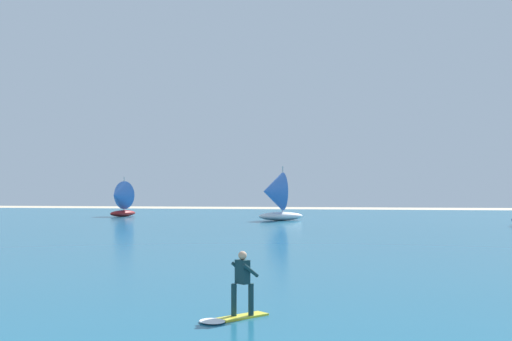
# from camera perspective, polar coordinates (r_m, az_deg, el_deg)

# --- Properties ---
(ocean) EXTENTS (160.00, 90.00, 0.10)m
(ocean) POSITION_cam_1_polar(r_m,az_deg,el_deg) (50.25, 5.34, -5.32)
(ocean) COLOR #1E607F
(ocean) RESTS_ON ground
(kitesurfer) EXTENTS (1.71, 1.84, 1.67)m
(kitesurfer) POSITION_cam_1_polar(r_m,az_deg,el_deg) (16.11, -1.76, -11.09)
(kitesurfer) COLOR yellow
(kitesurfer) RESTS_ON ocean
(sailboat_trailing) EXTENTS (3.57, 3.98, 4.48)m
(sailboat_trailing) POSITION_cam_1_polar(r_m,az_deg,el_deg) (72.61, -12.18, -2.47)
(sailboat_trailing) COLOR maroon
(sailboat_trailing) RESTS_ON ocean
(sailboat_outermost) EXTENTS (4.77, 4.26, 5.37)m
(sailboat_outermost) POSITION_cam_1_polar(r_m,az_deg,el_deg) (62.58, 1.68, -2.28)
(sailboat_outermost) COLOR white
(sailboat_outermost) RESTS_ON ocean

